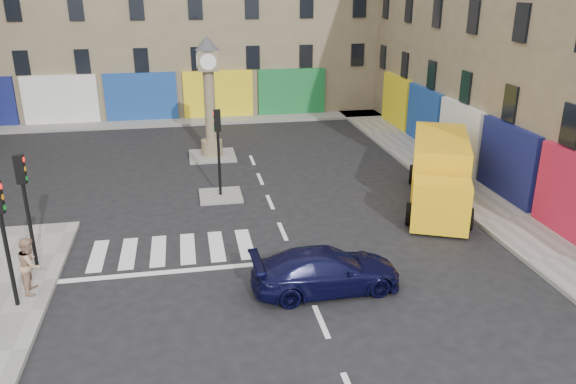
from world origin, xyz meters
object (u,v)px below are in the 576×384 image
object	(u,v)px
yellow_van	(439,172)
navy_sedan	(326,270)
traffic_light_left_near	(2,225)
traffic_light_island	(218,139)
clock_pillar	(209,90)
pedestrian_tan	(30,265)
traffic_light_left_far	(24,193)

from	to	relation	value
yellow_van	navy_sedan	bearing A→B (deg)	-112.28
traffic_light_left_near	traffic_light_island	distance (m)	10.03
clock_pillar	navy_sedan	world-z (taller)	clock_pillar
navy_sedan	yellow_van	world-z (taller)	yellow_van
pedestrian_tan	traffic_light_island	bearing A→B (deg)	-43.42
traffic_light_left_near	traffic_light_island	size ratio (longest dim) A/B	1.00
traffic_light_left_near	traffic_light_island	xyz separation A→B (m)	(6.30, 7.80, -0.03)
traffic_light_left_near	clock_pillar	size ratio (longest dim) A/B	0.61
pedestrian_tan	yellow_van	bearing A→B (deg)	-74.85
clock_pillar	pedestrian_tan	distance (m)	14.60
traffic_light_left_near	navy_sedan	size ratio (longest dim) A/B	0.83
navy_sedan	clock_pillar	bearing A→B (deg)	7.80
traffic_light_left_far	pedestrian_tan	world-z (taller)	traffic_light_left_far
pedestrian_tan	traffic_light_left_near	bearing A→B (deg)	154.71
traffic_light_left_near	clock_pillar	xyz separation A→B (m)	(6.30, 13.80, 0.93)
clock_pillar	traffic_light_left_near	bearing A→B (deg)	-114.55
traffic_light_left_near	yellow_van	bearing A→B (deg)	20.36
clock_pillar	yellow_van	bearing A→B (deg)	-42.18
clock_pillar	yellow_van	xyz separation A→B (m)	(8.97, -8.13, -2.26)
traffic_light_island	yellow_van	size ratio (longest dim) A/B	0.50
traffic_light_island	clock_pillar	bearing A→B (deg)	90.00
traffic_light_left_near	navy_sedan	distance (m)	9.08
traffic_light_left_near	clock_pillar	bearing A→B (deg)	65.45
traffic_light_left_far	navy_sedan	world-z (taller)	traffic_light_left_far
traffic_light_left_far	navy_sedan	bearing A→B (deg)	-18.49
traffic_light_island	pedestrian_tan	world-z (taller)	traffic_light_island
clock_pillar	traffic_light_island	bearing A→B (deg)	-90.00
traffic_light_left_far	navy_sedan	size ratio (longest dim) A/B	0.83
traffic_light_left_near	traffic_light_left_far	size ratio (longest dim) A/B	1.00
pedestrian_tan	navy_sedan	bearing A→B (deg)	-101.69
traffic_light_left_near	traffic_light_island	bearing A→B (deg)	51.07
traffic_light_left_far	clock_pillar	bearing A→B (deg)	61.06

